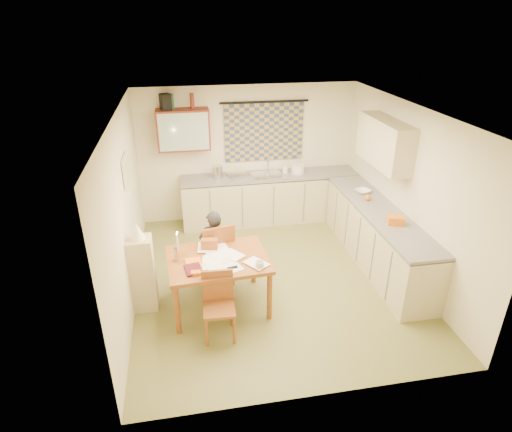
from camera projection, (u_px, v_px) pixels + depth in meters
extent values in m
cube|color=olive|center=(272.00, 278.00, 6.50)|extent=(4.00, 4.50, 0.02)
cube|color=white|center=(276.00, 111.00, 5.40)|extent=(4.00, 4.50, 0.02)
cube|color=beige|center=(248.00, 154.00, 7.95)|extent=(4.00, 0.02, 2.50)
cube|color=beige|center=(326.00, 299.00, 3.95)|extent=(4.00, 0.02, 2.50)
cube|color=beige|center=(125.00, 213.00, 5.63)|extent=(0.02, 4.50, 2.50)
cube|color=beige|center=(407.00, 192.00, 6.27)|extent=(0.02, 4.50, 2.50)
cube|color=navy|center=(264.00, 132.00, 7.79)|extent=(1.45, 0.03, 1.05)
cylinder|color=black|center=(265.00, 102.00, 7.54)|extent=(1.60, 0.04, 0.04)
cube|color=#5E1E13|center=(183.00, 130.00, 7.37)|extent=(0.90, 0.34, 0.70)
cube|color=#99B2A5|center=(184.00, 132.00, 7.22)|extent=(0.84, 0.02, 0.64)
cube|color=tan|center=(385.00, 143.00, 6.47)|extent=(0.34, 1.30, 0.70)
cube|color=beige|center=(126.00, 170.00, 5.79)|extent=(0.04, 0.50, 0.40)
cube|color=beige|center=(128.00, 170.00, 5.80)|extent=(0.01, 0.42, 0.32)
cube|color=tan|center=(270.00, 199.00, 8.10)|extent=(3.30, 0.60, 0.86)
cube|color=#64625F|center=(271.00, 176.00, 7.89)|extent=(3.30, 0.62, 0.04)
cube|color=tan|center=(377.00, 238.00, 6.70)|extent=(0.60, 2.95, 0.86)
cube|color=#64625F|center=(381.00, 211.00, 6.50)|extent=(0.62, 2.95, 0.04)
cube|color=white|center=(406.00, 272.00, 5.88)|extent=(0.54, 0.54, 0.81)
cube|color=black|center=(410.00, 245.00, 5.70)|extent=(0.52, 0.52, 0.03)
cube|color=silver|center=(267.00, 177.00, 7.89)|extent=(0.60, 0.51, 0.10)
cylinder|color=silver|center=(268.00, 164.00, 7.98)|extent=(0.03, 0.03, 0.28)
cube|color=silver|center=(238.00, 175.00, 7.77)|extent=(0.44, 0.41, 0.06)
cylinder|color=silver|center=(218.00, 172.00, 7.67)|extent=(0.19, 0.19, 0.24)
cylinder|color=white|center=(298.00, 169.00, 7.93)|extent=(0.32, 0.32, 0.16)
imported|color=white|center=(285.00, 168.00, 7.93)|extent=(0.09, 0.09, 0.18)
imported|color=white|center=(363.00, 191.00, 7.08)|extent=(0.41, 0.41, 0.06)
cube|color=orange|center=(396.00, 220.00, 6.04)|extent=(0.26, 0.22, 0.12)
sphere|color=orange|center=(368.00, 197.00, 6.80)|extent=(0.10, 0.10, 0.10)
cube|color=black|center=(165.00, 102.00, 7.12)|extent=(0.21, 0.24, 0.26)
cylinder|color=#195926|center=(172.00, 102.00, 7.14)|extent=(0.08, 0.08, 0.26)
cylinder|color=#5E1E13|center=(192.00, 101.00, 7.19)|extent=(0.08, 0.08, 0.26)
cube|color=brown|center=(218.00, 260.00, 5.57)|extent=(1.35, 1.06, 0.05)
cube|color=brown|center=(216.00, 253.00, 6.19)|extent=(0.54, 0.54, 0.04)
cube|color=brown|center=(219.00, 243.00, 5.91)|extent=(0.45, 0.14, 0.49)
cube|color=brown|center=(219.00, 309.00, 5.15)|extent=(0.40, 0.40, 0.04)
cube|color=brown|center=(218.00, 285.00, 5.21)|extent=(0.38, 0.05, 0.42)
imported|color=black|center=(214.00, 248.00, 6.11)|extent=(0.45, 0.32, 1.17)
cube|color=tan|center=(143.00, 274.00, 5.62)|extent=(0.32, 0.30, 1.06)
cone|color=beige|center=(137.00, 231.00, 5.34)|extent=(0.20, 0.20, 0.22)
cube|color=brown|center=(209.00, 245.00, 5.72)|extent=(0.23, 0.14, 0.16)
imported|color=white|center=(260.00, 265.00, 5.33)|extent=(0.14, 0.14, 0.09)
imported|color=maroon|center=(185.00, 271.00, 5.26)|extent=(0.28, 0.33, 0.03)
imported|color=orange|center=(186.00, 264.00, 5.40)|extent=(0.23, 0.29, 0.02)
cube|color=orange|center=(196.00, 273.00, 5.21)|extent=(0.12, 0.09, 0.04)
cube|color=black|center=(233.00, 268.00, 5.33)|extent=(0.14, 0.07, 0.02)
cylinder|color=silver|center=(176.00, 254.00, 5.47)|extent=(0.06, 0.06, 0.18)
cylinder|color=white|center=(177.00, 242.00, 5.35)|extent=(0.03, 0.03, 0.22)
sphere|color=#FFCC66|center=(177.00, 232.00, 5.32)|extent=(0.02, 0.02, 0.02)
cube|color=white|center=(220.00, 248.00, 5.79)|extent=(0.26, 0.33, 0.00)
cube|color=white|center=(232.00, 266.00, 5.38)|extent=(0.30, 0.35, 0.00)
cube|color=white|center=(217.00, 247.00, 5.80)|extent=(0.24, 0.32, 0.00)
cube|color=white|center=(210.00, 264.00, 5.43)|extent=(0.25, 0.32, 0.00)
cube|color=white|center=(219.00, 248.00, 5.79)|extent=(0.28, 0.34, 0.00)
cube|color=white|center=(219.00, 258.00, 5.55)|extent=(0.29, 0.35, 0.00)
cube|color=white|center=(215.00, 258.00, 5.54)|extent=(0.33, 0.36, 0.00)
cube|color=white|center=(233.00, 255.00, 5.61)|extent=(0.35, 0.36, 0.00)
cube|color=white|center=(256.00, 263.00, 5.42)|extent=(0.34, 0.36, 0.00)
cube|color=white|center=(214.00, 264.00, 5.39)|extent=(0.27, 0.34, 0.00)
cube|color=white|center=(218.00, 255.00, 5.60)|extent=(0.33, 0.36, 0.00)
cube|color=white|center=(206.00, 247.00, 5.78)|extent=(0.24, 0.32, 0.00)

